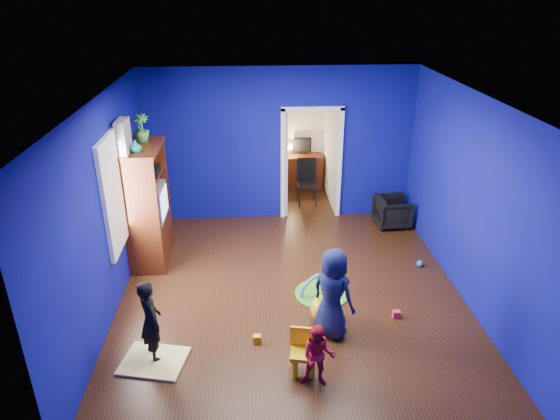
{
  "coord_description": "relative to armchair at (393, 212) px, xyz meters",
  "views": [
    {
      "loc": [
        -0.56,
        -6.17,
        4.22
      ],
      "look_at": [
        -0.14,
        0.4,
        1.21
      ],
      "focal_mm": 32.0,
      "sensor_mm": 36.0,
      "label": 1
    }
  ],
  "objects": [
    {
      "name": "wall_front",
      "position": [
        -2.1,
        -4.95,
        1.17
      ],
      "size": [
        5.0,
        0.02,
        2.9
      ],
      "primitive_type": "cube",
      "color": "#0A0A77",
      "rests_on": "floor"
    },
    {
      "name": "wall_left",
      "position": [
        -4.6,
        -2.2,
        1.17
      ],
      "size": [
        0.02,
        5.5,
        2.9
      ],
      "primitive_type": "cube",
      "color": "#0A0A77",
      "rests_on": "floor"
    },
    {
      "name": "toddler_red",
      "position": [
        -1.96,
        -4.0,
        0.11
      ],
      "size": [
        0.44,
        0.37,
        0.79
      ],
      "primitive_type": "imported",
      "rotation": [
        0.0,
        0.0,
        -0.2
      ],
      "color": "#AC121E",
      "rests_on": "floor"
    },
    {
      "name": "alcove",
      "position": [
        -1.5,
        1.42,
        0.97
      ],
      "size": [
        1.0,
        1.75,
        2.5
      ],
      "primitive_type": null,
      "color": "silver",
      "rests_on": "floor"
    },
    {
      "name": "crt_tv",
      "position": [
        -4.28,
        -0.98,
        0.74
      ],
      "size": [
        0.46,
        0.7,
        0.54
      ],
      "primitive_type": "cube",
      "color": "silver",
      "rests_on": "tv_armoire"
    },
    {
      "name": "desk_lamp",
      "position": [
        -1.78,
        2.12,
        0.65
      ],
      "size": [
        0.14,
        0.14,
        0.14
      ],
      "primitive_type": "sphere",
      "color": "#FFD88C",
      "rests_on": "study_desk"
    },
    {
      "name": "toy_1",
      "position": [
        0.06,
        -1.52,
        -0.23
      ],
      "size": [
        0.11,
        0.11,
        0.11
      ],
      "primitive_type": "sphere",
      "color": "blue",
      "rests_on": "floor"
    },
    {
      "name": "child_navy",
      "position": [
        -1.66,
        -3.1,
        0.34
      ],
      "size": [
        0.71,
        0.7,
        1.24
      ],
      "primitive_type": "imported",
      "rotation": [
        0.0,
        0.0,
        2.37
      ],
      "color": "#0F1538",
      "rests_on": "floor"
    },
    {
      "name": "doorway",
      "position": [
        -1.5,
        0.55,
        0.77
      ],
      "size": [
        1.16,
        0.1,
        2.1
      ],
      "primitive_type": "cube",
      "color": "white",
      "rests_on": "floor"
    },
    {
      "name": "yellow_blanket",
      "position": [
        -3.9,
        -3.52,
        -0.27
      ],
      "size": [
        0.86,
        0.75,
        0.03
      ],
      "primitive_type": "cube",
      "rotation": [
        0.0,
        0.0,
        -0.22
      ],
      "color": "#F2E07A",
      "rests_on": "floor"
    },
    {
      "name": "potted_plant",
      "position": [
        -4.32,
        -0.76,
        1.89
      ],
      "size": [
        0.28,
        0.28,
        0.43
      ],
      "primitive_type": "imported",
      "rotation": [
        0.0,
        0.0,
        -0.18
      ],
      "color": "green",
      "rests_on": "tv_armoire"
    },
    {
      "name": "study_desk",
      "position": [
        -1.5,
        2.06,
        0.09
      ],
      "size": [
        0.88,
        0.44,
        0.75
      ],
      "primitive_type": "cube",
      "color": "#3D140A",
      "rests_on": "floor"
    },
    {
      "name": "toy_2",
      "position": [
        -2.63,
        -3.23,
        -0.23
      ],
      "size": [
        0.1,
        0.08,
        0.1
      ],
      "primitive_type": "cube",
      "color": "#DFAA0B",
      "rests_on": "floor"
    },
    {
      "name": "play_mat",
      "position": [
        -1.65,
        -2.21,
        -0.27
      ],
      "size": [
        0.79,
        0.79,
        0.02
      ],
      "primitive_type": "cylinder",
      "color": "green",
      "rests_on": "floor"
    },
    {
      "name": "toy_0",
      "position": [
        -0.7,
        -2.83,
        -0.23
      ],
      "size": [
        0.1,
        0.08,
        0.1
      ],
      "primitive_type": "cube",
      "color": "#EF2740",
      "rests_on": "floor"
    },
    {
      "name": "kid_chair",
      "position": [
        -2.11,
        -3.8,
        -0.03
      ],
      "size": [
        0.33,
        0.33,
        0.5
      ],
      "primitive_type": "cube",
      "rotation": [
        0.0,
        0.0,
        -0.19
      ],
      "color": "yellow",
      "rests_on": "floor"
    },
    {
      "name": "hopper_ball",
      "position": [
        -1.71,
        -2.85,
        -0.09
      ],
      "size": [
        0.39,
        0.39,
        0.39
      ],
      "primitive_type": "sphere",
      "color": "yellow",
      "rests_on": "floor"
    },
    {
      "name": "tv_armoire",
      "position": [
        -4.32,
        -0.98,
        0.7
      ],
      "size": [
        0.58,
        1.14,
        1.96
      ],
      "primitive_type": "cube",
      "color": "#3D120A",
      "rests_on": "floor"
    },
    {
      "name": "window_left",
      "position": [
        -4.58,
        -1.85,
        1.27
      ],
      "size": [
        0.03,
        0.95,
        1.55
      ],
      "primitive_type": "cube",
      "color": "white",
      "rests_on": "wall_left"
    },
    {
      "name": "book_shelf",
      "position": [
        -1.5,
        2.17,
        1.74
      ],
      "size": [
        0.88,
        0.24,
        0.04
      ],
      "primitive_type": "cube",
      "color": "white",
      "rests_on": "study_desk"
    },
    {
      "name": "vase",
      "position": [
        -4.32,
        -1.28,
        1.77
      ],
      "size": [
        0.23,
        0.23,
        0.18
      ],
      "primitive_type": "imported",
      "rotation": [
        0.0,
        0.0,
        -0.44
      ],
      "color": "#0C4F63",
      "rests_on": "tv_armoire"
    },
    {
      "name": "desk_monitor",
      "position": [
        -1.5,
        2.18,
        0.67
      ],
      "size": [
        0.4,
        0.05,
        0.32
      ],
      "primitive_type": "cube",
      "color": "black",
      "rests_on": "study_desk"
    },
    {
      "name": "ceiling",
      "position": [
        -2.1,
        -2.2,
        2.62
      ],
      "size": [
        5.0,
        5.5,
        0.01
      ],
      "primitive_type": "cube",
      "color": "white",
      "rests_on": "wall_back"
    },
    {
      "name": "wall_right",
      "position": [
        0.4,
        -2.2,
        1.17
      ],
      "size": [
        0.02,
        5.5,
        2.9
      ],
      "primitive_type": "cube",
      "color": "#0A0A77",
      "rests_on": "floor"
    },
    {
      "name": "armchair",
      "position": [
        0.0,
        0.0,
        0.0
      ],
      "size": [
        0.66,
        0.64,
        0.57
      ],
      "primitive_type": "imported",
      "rotation": [
        0.0,
        0.0,
        1.63
      ],
      "color": "black",
      "rests_on": "floor"
    },
    {
      "name": "toy_3",
      "position": [
        -1.28,
        -1.3,
        -0.23
      ],
      "size": [
        0.11,
        0.11,
        0.11
      ],
      "primitive_type": "sphere",
      "color": "green",
      "rests_on": "floor"
    },
    {
      "name": "wall_back",
      "position": [
        -2.1,
        0.55,
        1.17
      ],
      "size": [
        5.0,
        0.02,
        2.9
      ],
      "primitive_type": "cube",
      "color": "#0A0A77",
      "rests_on": "floor"
    },
    {
      "name": "folding_chair",
      "position": [
        -1.5,
        1.1,
        0.18
      ],
      "size": [
        0.4,
        0.4,
        0.92
      ],
      "primitive_type": "cube",
      "color": "black",
      "rests_on": "floor"
    },
    {
      "name": "floor",
      "position": [
        -2.1,
        -2.2,
        -0.28
      ],
      "size": [
        5.0,
        5.5,
        0.01
      ],
      "primitive_type": "cube",
      "color": "black",
      "rests_on": "ground"
    },
    {
      "name": "child_black",
      "position": [
        -3.9,
        -3.42,
        0.26
      ],
      "size": [
        0.41,
        0.47,
        1.08
      ],
      "primitive_type": "imported",
      "rotation": [
        0.0,
        0.0,
        2.04
      ],
      "color": "black",
      "rests_on": "floor"
    },
    {
      "name": "curtain",
      "position": [
        -4.47,
        -1.3,
        0.97
      ],
      "size": [
        0.14,
        0.42,
        2.4
      ],
      "primitive_type": "cube",
      "color": "slate",
      "rests_on": "floor"
    },
    {
      "name": "toy_arch",
      "position": [
        -1.65,
        -2.21,
        -0.26
      ],
      "size": [
        0.7,
        0.25,
        0.72
      ],
      "primitive_type": "torus",
      "rotation": [
        1.57,
        0.0,
        0.29
      ],
      "color": "#3F8CD8",
      "rests_on": "floor"
    }
  ]
}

